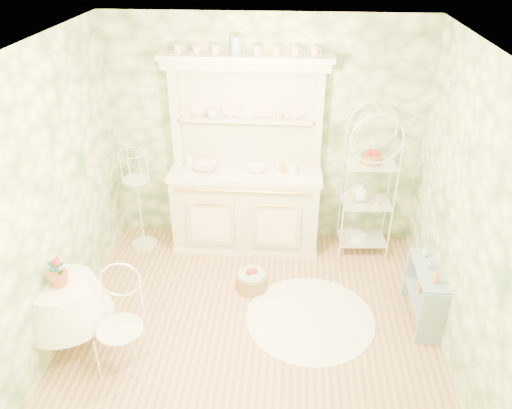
# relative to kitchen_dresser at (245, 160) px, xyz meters

# --- Properties ---
(floor) EXTENTS (3.60, 3.60, 0.00)m
(floor) POSITION_rel_kitchen_dresser_xyz_m (0.20, -1.52, -1.15)
(floor) COLOR tan
(floor) RESTS_ON ground
(ceiling) EXTENTS (3.60, 3.60, 0.00)m
(ceiling) POSITION_rel_kitchen_dresser_xyz_m (0.20, -1.52, 1.56)
(ceiling) COLOR white
(ceiling) RESTS_ON floor
(wall_left) EXTENTS (3.60, 3.60, 0.00)m
(wall_left) POSITION_rel_kitchen_dresser_xyz_m (-1.60, -1.52, 0.21)
(wall_left) COLOR #F4F4BE
(wall_left) RESTS_ON floor
(wall_right) EXTENTS (3.60, 3.60, 0.00)m
(wall_right) POSITION_rel_kitchen_dresser_xyz_m (2.00, -1.52, 0.21)
(wall_right) COLOR #F4F4BE
(wall_right) RESTS_ON floor
(wall_back) EXTENTS (3.60, 3.60, 0.00)m
(wall_back) POSITION_rel_kitchen_dresser_xyz_m (0.20, 0.28, 0.21)
(wall_back) COLOR #F4F4BE
(wall_back) RESTS_ON floor
(wall_front) EXTENTS (3.60, 3.60, 0.00)m
(wall_front) POSITION_rel_kitchen_dresser_xyz_m (0.20, -3.32, 0.21)
(wall_front) COLOR #F4F4BE
(wall_front) RESTS_ON floor
(kitchen_dresser) EXTENTS (1.87, 0.61, 2.29)m
(kitchen_dresser) POSITION_rel_kitchen_dresser_xyz_m (0.00, 0.00, 0.00)
(kitchen_dresser) COLOR beige
(kitchen_dresser) RESTS_ON floor
(bakers_rack) EXTENTS (0.56, 0.42, 1.73)m
(bakers_rack) POSITION_rel_kitchen_dresser_xyz_m (1.41, 0.00, -0.28)
(bakers_rack) COLOR white
(bakers_rack) RESTS_ON floor
(side_shelf) EXTENTS (0.34, 0.77, 0.64)m
(side_shelf) POSITION_rel_kitchen_dresser_xyz_m (1.88, -1.20, -0.82)
(side_shelf) COLOR #86A0B0
(side_shelf) RESTS_ON floor
(round_table) EXTENTS (0.77, 0.77, 0.67)m
(round_table) POSITION_rel_kitchen_dresser_xyz_m (-1.48, -1.81, -0.81)
(round_table) COLOR white
(round_table) RESTS_ON floor
(cafe_chair) EXTENTS (0.43, 0.43, 0.82)m
(cafe_chair) POSITION_rel_kitchen_dresser_xyz_m (-0.90, -2.05, -0.73)
(cafe_chair) COLOR white
(cafe_chair) RESTS_ON floor
(birdcage_stand) EXTENTS (0.37, 0.37, 1.49)m
(birdcage_stand) POSITION_rel_kitchen_dresser_xyz_m (-1.26, -0.13, -0.40)
(birdcage_stand) COLOR white
(birdcage_stand) RESTS_ON floor
(floor_basket) EXTENTS (0.33, 0.33, 0.21)m
(floor_basket) POSITION_rel_kitchen_dresser_xyz_m (0.14, -0.86, -1.04)
(floor_basket) COLOR #9F7552
(floor_basket) RESTS_ON floor
(lace_rug) EXTENTS (1.57, 1.57, 0.01)m
(lace_rug) POSITION_rel_kitchen_dresser_xyz_m (0.77, -1.30, -1.14)
(lace_rug) COLOR white
(lace_rug) RESTS_ON floor
(bowl_floral) EXTENTS (0.32, 0.32, 0.07)m
(bowl_floral) POSITION_rel_kitchen_dresser_xyz_m (-0.46, -0.01, -0.13)
(bowl_floral) COLOR white
(bowl_floral) RESTS_ON kitchen_dresser
(bowl_white) EXTENTS (0.26, 0.26, 0.07)m
(bowl_white) POSITION_rel_kitchen_dresser_xyz_m (0.13, -0.00, -0.13)
(bowl_white) COLOR white
(bowl_white) RESTS_ON kitchen_dresser
(cup_left) EXTENTS (0.14, 0.14, 0.10)m
(cup_left) POSITION_rel_kitchen_dresser_xyz_m (-0.38, 0.15, 0.47)
(cup_left) COLOR white
(cup_left) RESTS_ON kitchen_dresser
(cup_right) EXTENTS (0.10, 0.10, 0.08)m
(cup_right) POSITION_rel_kitchen_dresser_xyz_m (0.36, 0.15, 0.47)
(cup_right) COLOR white
(cup_right) RESTS_ON kitchen_dresser
(potted_geranium) EXTENTS (0.15, 0.11, 0.27)m
(potted_geranium) POSITION_rel_kitchen_dresser_xyz_m (-1.47, -1.81, -0.30)
(potted_geranium) COLOR #3F7238
(potted_geranium) RESTS_ON round_table
(bottle_amber) EXTENTS (0.07, 0.07, 0.15)m
(bottle_amber) POSITION_rel_kitchen_dresser_xyz_m (1.88, -1.40, -0.46)
(bottle_amber) COLOR #D3833E
(bottle_amber) RESTS_ON side_shelf
(bottle_blue) EXTENTS (0.05, 0.05, 0.10)m
(bottle_blue) POSITION_rel_kitchen_dresser_xyz_m (1.88, -1.19, -0.49)
(bottle_blue) COLOR #84A2DB
(bottle_blue) RESTS_ON side_shelf
(bottle_glass) EXTENTS (0.07, 0.07, 0.08)m
(bottle_glass) POSITION_rel_kitchen_dresser_xyz_m (1.88, -0.97, -0.50)
(bottle_glass) COLOR silver
(bottle_glass) RESTS_ON side_shelf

